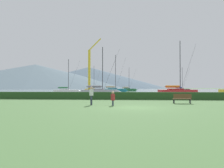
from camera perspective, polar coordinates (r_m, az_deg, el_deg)
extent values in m
plane|color=#517A42|center=(16.05, 6.22, -6.59)|extent=(1000.00, 1000.00, 0.00)
cube|color=#8C9EA3|center=(152.98, 5.21, -1.63)|extent=(320.00, 246.00, 0.00)
cube|color=#284C23|center=(26.99, 5.76, -3.30)|extent=(80.00, 1.20, 0.97)
cube|color=gold|center=(93.06, -5.45, -1.67)|extent=(6.98, 2.71, 1.08)
cone|color=gold|center=(92.63, -3.04, -1.68)|extent=(1.22, 0.98, 0.92)
cube|color=gold|center=(93.11, -5.69, -1.43)|extent=(2.63, 1.78, 0.69)
cylinder|color=#333338|center=(93.09, -5.09, 1.72)|extent=(0.14, 0.14, 10.93)
cylinder|color=#333338|center=(93.18, -6.03, -0.98)|extent=(3.09, 0.28, 0.12)
cylinder|color=gray|center=(93.18, -6.03, -0.98)|extent=(2.65, 0.57, 0.43)
cylinder|color=#333338|center=(92.89, -4.09, 1.56)|extent=(3.26, 0.20, 10.39)
cube|color=#19707A|center=(65.79, 0.45, -1.89)|extent=(7.94, 4.55, 1.18)
cone|color=#19707A|center=(66.77, 4.06, -1.87)|extent=(1.52, 1.32, 1.00)
cube|color=#16646E|center=(65.70, 0.08, -1.51)|extent=(3.18, 2.50, 0.75)
cylinder|color=#333338|center=(66.09, 0.99, 3.18)|extent=(0.15, 0.15, 11.57)
cylinder|color=#333338|center=(65.59, -0.45, -0.81)|extent=(3.29, 1.06, 0.13)
cylinder|color=tan|center=(65.59, -0.45, -0.81)|extent=(2.89, 1.25, 0.47)
cylinder|color=#333338|center=(66.46, 2.49, 2.91)|extent=(3.44, 1.02, 11.00)
cube|color=black|center=(89.09, 18.83, -1.64)|extent=(7.16, 3.21, 1.09)
cone|color=black|center=(90.57, 21.17, -1.62)|extent=(1.29, 1.06, 0.92)
cube|color=black|center=(88.95, 18.59, -1.39)|extent=(2.75, 1.97, 0.69)
cylinder|color=#333338|center=(89.38, 19.17, 1.44)|extent=(0.14, 0.14, 9.51)
cylinder|color=#333338|center=(88.75, 18.25, -0.92)|extent=(3.10, 0.50, 0.12)
cylinder|color=#2847A3|center=(88.75, 18.25, -0.92)|extent=(2.68, 0.76, 0.43)
cylinder|color=#333338|center=(89.97, 20.14, 1.28)|extent=(3.27, 0.44, 9.05)
cube|color=white|center=(56.46, -12.73, -2.08)|extent=(6.71, 3.08, 1.02)
cone|color=white|center=(55.94, -9.00, -2.11)|extent=(1.22, 1.01, 0.86)
cube|color=silver|center=(56.51, -13.10, -1.71)|extent=(2.59, 1.87, 0.65)
cylinder|color=#333338|center=(56.45, -12.16, 2.42)|extent=(0.13, 0.13, 8.77)
cylinder|color=#333338|center=(56.61, -13.63, -1.00)|extent=(2.90, 0.51, 0.11)
cylinder|color=#2D7542|center=(56.61, -13.63, -1.00)|extent=(2.51, 0.74, 0.41)
cylinder|color=#333338|center=(56.21, -10.63, 2.20)|extent=(3.05, 0.45, 8.35)
cube|color=red|center=(43.00, 17.92, -2.29)|extent=(7.76, 4.13, 1.16)
cone|color=red|center=(44.99, 22.76, -2.20)|extent=(1.45, 1.25, 0.99)
cube|color=#A52020|center=(42.81, 17.41, -1.74)|extent=(3.07, 2.34, 0.74)
cylinder|color=#333338|center=(43.48, 18.63, 4.70)|extent=(0.15, 0.15, 10.47)
cylinder|color=#333338|center=(42.55, 16.66, -0.68)|extent=(3.27, 0.87, 0.13)
cylinder|color=orange|center=(42.55, 16.66, -0.68)|extent=(2.86, 1.09, 0.46)
cylinder|color=#333338|center=(44.26, 20.66, 4.27)|extent=(3.43, 0.82, 9.95)
cube|color=#9E9EA3|center=(41.42, -3.55, -2.40)|extent=(7.52, 3.14, 1.15)
cone|color=#9E9EA3|center=(41.36, 2.25, -2.40)|extent=(1.34, 1.08, 0.98)
cube|color=gray|center=(41.44, -4.13, -1.81)|extent=(2.86, 1.99, 0.73)
cylinder|color=#333338|center=(41.54, -2.68, 4.08)|extent=(0.15, 0.15, 9.28)
cylinder|color=#333338|center=(41.48, -4.95, -0.73)|extent=(3.30, 0.41, 0.13)
cylinder|color=gray|center=(41.48, -4.95, -0.73)|extent=(2.83, 0.70, 0.46)
cylinder|color=#333338|center=(41.47, -0.29, 3.77)|extent=(3.47, 0.33, 8.82)
cube|color=#236B38|center=(94.89, 4.45, -1.64)|extent=(7.55, 3.49, 1.14)
cone|color=#236B38|center=(95.51, 6.93, -1.63)|extent=(1.37, 1.14, 0.97)
cube|color=#206032|center=(94.83, 4.21, -1.39)|extent=(2.92, 2.11, 0.73)
cylinder|color=#333338|center=(95.06, 4.82, 1.53)|extent=(0.15, 0.15, 10.42)
cylinder|color=#333338|center=(94.76, 3.85, -0.92)|extent=(3.26, 0.58, 0.12)
cylinder|color=tan|center=(94.76, 3.85, -0.92)|extent=(2.82, 0.84, 0.46)
cylinder|color=#333338|center=(95.30, 5.84, 1.37)|extent=(3.43, 0.51, 9.91)
cube|color=brown|center=(21.16, 19.09, -3.97)|extent=(1.76, 0.51, 0.06)
cube|color=brown|center=(20.97, 19.22, -3.25)|extent=(1.74, 0.19, 0.45)
cylinder|color=#333338|center=(21.56, 20.99, -4.51)|extent=(0.08, 0.08, 0.45)
cylinder|color=#333338|center=(21.13, 16.90, -4.60)|extent=(0.08, 0.08, 0.45)
cylinder|color=#333338|center=(21.25, 21.27, -4.56)|extent=(0.08, 0.08, 0.45)
cylinder|color=#333338|center=(20.81, 17.12, -4.66)|extent=(0.08, 0.08, 0.45)
cylinder|color=#2D3347|center=(17.52, 0.25, -5.39)|extent=(0.14, 0.14, 0.45)
cylinder|color=#2D3347|center=(17.70, 0.24, -5.35)|extent=(0.14, 0.14, 0.45)
cylinder|color=maroon|center=(17.58, 0.25, -3.74)|extent=(0.36, 0.36, 0.55)
cylinder|color=maroon|center=(17.34, 0.26, -3.69)|extent=(0.09, 0.09, 0.49)
cylinder|color=maroon|center=(17.81, 0.23, -3.62)|extent=(0.09, 0.09, 0.49)
sphere|color=tan|center=(17.56, 0.25, -2.39)|extent=(0.22, 0.22, 0.22)
cylinder|color=#2D3347|center=(18.05, -5.89, -4.62)|extent=(0.14, 0.14, 0.85)
cylinder|color=#2D3347|center=(18.23, -5.78, -4.58)|extent=(0.14, 0.14, 0.85)
cylinder|color=silver|center=(18.11, -5.83, -2.39)|extent=(0.36, 0.36, 0.55)
cylinder|color=silver|center=(17.88, -5.98, -2.32)|extent=(0.09, 0.09, 0.50)
cylinder|color=silver|center=(18.35, -5.69, -2.29)|extent=(0.09, 0.09, 0.50)
sphere|color=tan|center=(18.11, -5.83, -1.08)|extent=(0.22, 0.22, 0.22)
cube|color=#333338|center=(77.28, -6.42, -1.90)|extent=(2.00, 2.00, 0.80)
cube|color=gold|center=(77.57, -6.41, 3.99)|extent=(0.80, 0.80, 15.12)
cube|color=gold|center=(78.62, -4.80, 11.06)|extent=(4.63, 0.36, 4.53)
cone|color=#4C6070|center=(387.47, -18.64, 1.51)|extent=(323.52, 323.52, 37.02)
cone|color=slate|center=(354.36, -20.77, 1.98)|extent=(325.14, 325.14, 39.82)
cone|color=#4C6070|center=(391.68, -6.57, 1.75)|extent=(296.03, 296.03, 41.31)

